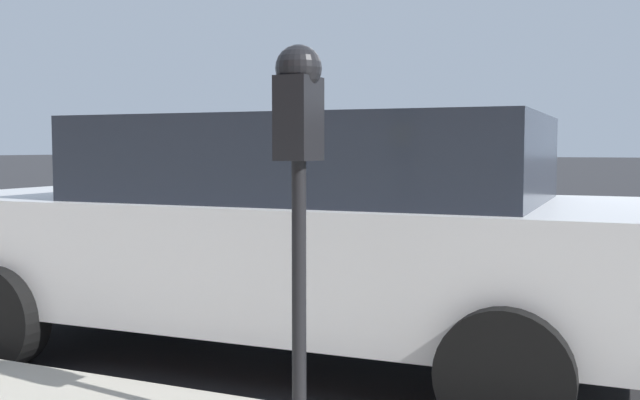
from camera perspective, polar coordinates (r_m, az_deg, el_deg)
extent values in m
plane|color=#2B2B2D|center=(5.66, 9.57, -9.98)|extent=(220.00, 220.00, 0.00)
cylinder|color=black|center=(3.11, -1.60, -7.78)|extent=(0.06, 0.06, 1.17)
cube|color=black|center=(3.05, -1.63, 6.21)|extent=(0.20, 0.14, 0.34)
sphere|color=black|center=(3.07, -1.64, 10.00)|extent=(0.19, 0.19, 0.19)
cube|color=gold|center=(3.15, -0.79, 5.37)|extent=(0.01, 0.11, 0.12)
cube|color=black|center=(3.15, -0.80, 7.53)|extent=(0.01, 0.10, 0.08)
cube|color=silver|center=(4.89, -2.34, -4.02)|extent=(2.02, 5.00, 0.72)
cube|color=#232833|center=(4.77, -0.20, 3.22)|extent=(1.74, 2.81, 0.52)
cylinder|color=black|center=(6.52, -11.14, -5.28)|extent=(0.24, 0.65, 0.64)
cylinder|color=black|center=(3.63, 13.96, -12.80)|extent=(0.24, 0.65, 0.64)
cylinder|color=black|center=(5.47, 16.98, -7.17)|extent=(0.24, 0.65, 0.64)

